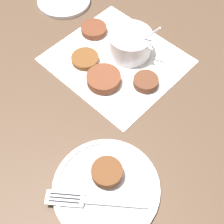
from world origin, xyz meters
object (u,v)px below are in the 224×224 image
at_px(sauce_bowl, 132,45).
at_px(fork, 85,200).
at_px(extra_saucer, 64,0).
at_px(serving_plate, 106,188).
at_px(fritter_on_plate, 107,172).

xyz_separation_m(sauce_bowl, fork, (0.17, -0.38, -0.01)).
height_order(fork, extra_saucer, fork).
bearing_deg(extra_saucer, sauce_bowl, -8.76).
bearing_deg(sauce_bowl, serving_plate, -61.20).
xyz_separation_m(serving_plate, fork, (-0.01, -0.05, 0.01)).
bearing_deg(extra_saucer, serving_plate, -38.75).
bearing_deg(sauce_bowl, fork, -66.17).
relative_size(serving_plate, fork, 1.23).
relative_size(serving_plate, extra_saucer, 1.37).
height_order(serving_plate, extra_saucer, serving_plate).
bearing_deg(fork, sauce_bowl, 113.83).
distance_m(sauce_bowl, fork, 0.41).
bearing_deg(sauce_bowl, extra_saucer, 171.24).
relative_size(fritter_on_plate, extra_saucer, 0.40).
bearing_deg(fritter_on_plate, extra_saucer, 141.98).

